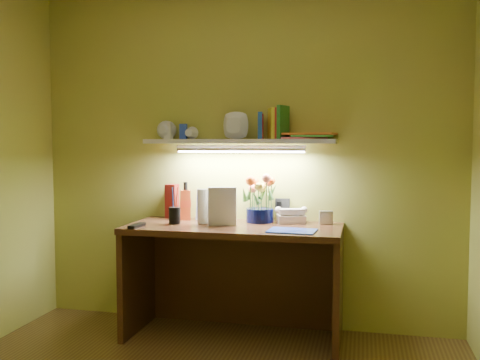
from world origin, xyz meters
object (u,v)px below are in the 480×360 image
at_px(flower_bouquet, 260,198).
at_px(desk_clock, 326,218).
at_px(desk, 234,282).
at_px(whisky_bottle, 186,201).
at_px(telephone, 291,215).

relative_size(flower_bouquet, desk_clock, 3.72).
relative_size(desk, whisky_bottle, 5.26).
bearing_deg(desk, telephone, 29.03).
xyz_separation_m(flower_bouquet, whisky_bottle, (-0.53, -0.00, -0.03)).
bearing_deg(desk, desk_clock, 18.47).
relative_size(flower_bouquet, whisky_bottle, 1.24).
relative_size(desk_clock, whisky_bottle, 0.33).
bearing_deg(telephone, desk_clock, -16.32).
bearing_deg(whisky_bottle, telephone, 1.09).
xyz_separation_m(desk, flower_bouquet, (0.14, 0.19, 0.54)).
relative_size(telephone, desk_clock, 2.08).
distance_m(flower_bouquet, whisky_bottle, 0.53).
height_order(desk_clock, whisky_bottle, whisky_bottle).
height_order(desk, telephone, telephone).
bearing_deg(desk_clock, desk, -174.30).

